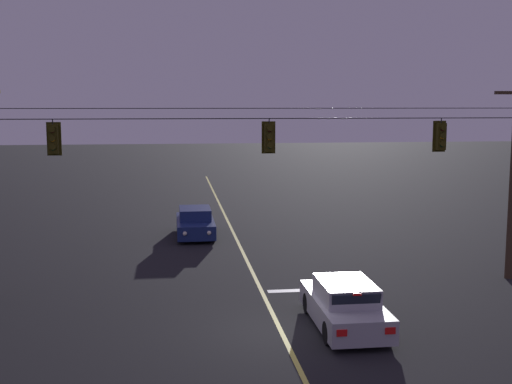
# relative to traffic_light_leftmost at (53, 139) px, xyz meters

# --- Properties ---
(ground_plane) EXTENTS (180.00, 180.00, 0.00)m
(ground_plane) POSITION_rel_traffic_light_leftmost_xyz_m (6.93, -4.62, -5.33)
(ground_plane) COLOR black
(lane_centre_stripe) EXTENTS (0.14, 60.00, 0.01)m
(lane_centre_stripe) POSITION_rel_traffic_light_leftmost_xyz_m (6.93, 6.02, -5.32)
(lane_centre_stripe) COLOR #D1C64C
(lane_centre_stripe) RESTS_ON ground
(stop_bar_paint) EXTENTS (3.40, 0.36, 0.01)m
(stop_bar_paint) POSITION_rel_traffic_light_leftmost_xyz_m (8.83, -0.58, -5.32)
(stop_bar_paint) COLOR silver
(stop_bar_paint) RESTS_ON ground
(signal_span_assembly) EXTENTS (20.69, 0.32, 7.38)m
(signal_span_assembly) POSITION_rel_traffic_light_leftmost_xyz_m (6.93, 0.02, -1.48)
(signal_span_assembly) COLOR #423021
(signal_span_assembly) RESTS_ON ground
(traffic_light_leftmost) EXTENTS (0.48, 0.41, 1.22)m
(traffic_light_leftmost) POSITION_rel_traffic_light_leftmost_xyz_m (0.00, 0.00, 0.00)
(traffic_light_leftmost) COLOR black
(traffic_light_left_inner) EXTENTS (0.48, 0.41, 1.22)m
(traffic_light_left_inner) POSITION_rel_traffic_light_leftmost_xyz_m (7.25, 0.00, 0.00)
(traffic_light_left_inner) COLOR black
(traffic_light_centre) EXTENTS (0.48, 0.41, 1.22)m
(traffic_light_centre) POSITION_rel_traffic_light_leftmost_xyz_m (13.49, 0.00, 0.00)
(traffic_light_centre) COLOR black
(car_waiting_near_lane) EXTENTS (1.80, 4.33, 1.39)m
(car_waiting_near_lane) POSITION_rel_traffic_light_leftmost_xyz_m (8.83, -4.43, -4.68)
(car_waiting_near_lane) COLOR #A5A5AD
(car_waiting_near_lane) RESTS_ON ground
(car_oncoming_lead) EXTENTS (1.80, 4.42, 1.39)m
(car_oncoming_lead) POSITION_rel_traffic_light_leftmost_xyz_m (4.99, 9.43, -4.68)
(car_oncoming_lead) COLOR navy
(car_oncoming_lead) RESTS_ON ground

